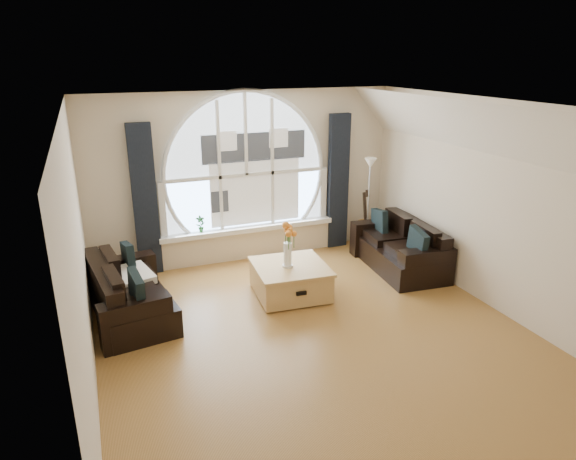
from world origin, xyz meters
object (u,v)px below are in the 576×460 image
at_px(coffee_chest, 290,279).
at_px(guitar, 363,218).
at_px(sofa_right, 399,244).
at_px(potted_plant, 201,224).
at_px(sofa_left, 130,289).
at_px(vase_flowers, 288,240).
at_px(floor_lamp, 368,205).

xyz_separation_m(coffee_chest, guitar, (1.86, 1.27, 0.29)).
height_order(sofa_right, potted_plant, potted_plant).
xyz_separation_m(sofa_left, sofa_right, (4.06, 0.09, 0.00)).
relative_size(vase_flowers, floor_lamp, 0.44).
relative_size(sofa_left, guitar, 1.55).
xyz_separation_m(floor_lamp, potted_plant, (-2.79, 0.38, -0.12)).
bearing_deg(sofa_right, sofa_left, -173.77).
distance_m(sofa_right, floor_lamp, 1.00).
distance_m(sofa_left, coffee_chest, 2.15).
relative_size(sofa_right, coffee_chest, 1.68).
bearing_deg(guitar, vase_flowers, -144.89).
xyz_separation_m(vase_flowers, potted_plant, (-0.86, 1.56, -0.15)).
bearing_deg(coffee_chest, potted_plant, 125.23).
bearing_deg(sofa_left, sofa_right, -6.77).
height_order(guitar, potted_plant, guitar).
height_order(floor_lamp, guitar, floor_lamp).
distance_m(vase_flowers, floor_lamp, 2.26).
bearing_deg(sofa_right, coffee_chest, -168.04).
height_order(coffee_chest, floor_lamp, floor_lamp).
bearing_deg(floor_lamp, coffee_chest, -148.58).
height_order(coffee_chest, potted_plant, potted_plant).
relative_size(guitar, potted_plant, 3.95).
relative_size(floor_lamp, guitar, 1.51).
xyz_separation_m(sofa_right, guitar, (-0.07, 1.04, 0.13)).
bearing_deg(sofa_left, guitar, 7.74).
distance_m(floor_lamp, potted_plant, 2.82).
bearing_deg(guitar, sofa_right, -85.57).
distance_m(sofa_right, coffee_chest, 1.95).
bearing_deg(sofa_right, potted_plant, 160.54).
distance_m(sofa_right, vase_flowers, 2.04).
xyz_separation_m(sofa_left, potted_plant, (1.22, 1.38, 0.28)).
height_order(sofa_right, guitar, guitar).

